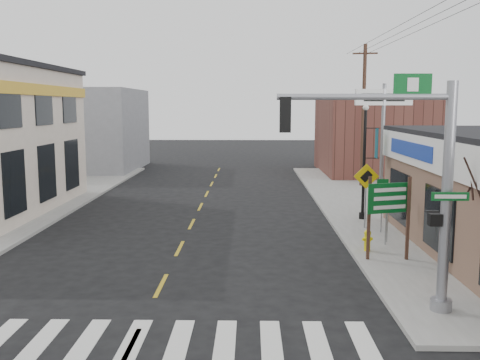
{
  "coord_description": "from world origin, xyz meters",
  "views": [
    {
      "loc": [
        2.54,
        -10.61,
        5.07
      ],
      "look_at": [
        2.22,
        5.77,
        2.8
      ],
      "focal_mm": 40.0,
      "sensor_mm": 36.0,
      "label": 1
    }
  ],
  "objects_px": {
    "lamp_post": "(366,153)",
    "utility_pole_far": "(363,114)",
    "dance_center_sign": "(383,114)",
    "guide_sign": "(389,206)",
    "traffic_signal_pole": "(419,172)",
    "fire_hydrant": "(367,239)"
  },
  "relations": [
    {
      "from": "lamp_post",
      "to": "utility_pole_far",
      "type": "relative_size",
      "value": 0.58
    },
    {
      "from": "dance_center_sign",
      "to": "guide_sign",
      "type": "bearing_deg",
      "value": -111.95
    },
    {
      "from": "traffic_signal_pole",
      "to": "dance_center_sign",
      "type": "height_order",
      "value": "dance_center_sign"
    },
    {
      "from": "fire_hydrant",
      "to": "utility_pole_far",
      "type": "height_order",
      "value": "utility_pole_far"
    },
    {
      "from": "traffic_signal_pole",
      "to": "dance_center_sign",
      "type": "distance_m",
      "value": 13.18
    },
    {
      "from": "lamp_post",
      "to": "utility_pole_far",
      "type": "bearing_deg",
      "value": 78.88
    },
    {
      "from": "traffic_signal_pole",
      "to": "guide_sign",
      "type": "bearing_deg",
      "value": 83.71
    },
    {
      "from": "utility_pole_far",
      "to": "traffic_signal_pole",
      "type": "bearing_deg",
      "value": -90.33
    },
    {
      "from": "guide_sign",
      "to": "fire_hydrant",
      "type": "xyz_separation_m",
      "value": [
        -0.43,
        1.04,
        -1.35
      ]
    },
    {
      "from": "fire_hydrant",
      "to": "dance_center_sign",
      "type": "relative_size",
      "value": 0.12
    },
    {
      "from": "lamp_post",
      "to": "dance_center_sign",
      "type": "relative_size",
      "value": 0.84
    },
    {
      "from": "fire_hydrant",
      "to": "lamp_post",
      "type": "height_order",
      "value": "lamp_post"
    },
    {
      "from": "traffic_signal_pole",
      "to": "dance_center_sign",
      "type": "relative_size",
      "value": 0.95
    },
    {
      "from": "utility_pole_far",
      "to": "dance_center_sign",
      "type": "bearing_deg",
      "value": -87.19
    },
    {
      "from": "traffic_signal_pole",
      "to": "fire_hydrant",
      "type": "distance_m",
      "value": 6.15
    },
    {
      "from": "guide_sign",
      "to": "utility_pole_far",
      "type": "height_order",
      "value": "utility_pole_far"
    },
    {
      "from": "lamp_post",
      "to": "dance_center_sign",
      "type": "bearing_deg",
      "value": 60.58
    },
    {
      "from": "fire_hydrant",
      "to": "utility_pole_far",
      "type": "xyz_separation_m",
      "value": [
        2.94,
        15.36,
        4.05
      ]
    },
    {
      "from": "traffic_signal_pole",
      "to": "guide_sign",
      "type": "height_order",
      "value": "traffic_signal_pole"
    },
    {
      "from": "guide_sign",
      "to": "lamp_post",
      "type": "xyz_separation_m",
      "value": [
        0.56,
        6.34,
        1.15
      ]
    },
    {
      "from": "guide_sign",
      "to": "dance_center_sign",
      "type": "height_order",
      "value": "dance_center_sign"
    },
    {
      "from": "dance_center_sign",
      "to": "utility_pole_far",
      "type": "distance_m",
      "value": 7.85
    }
  ]
}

